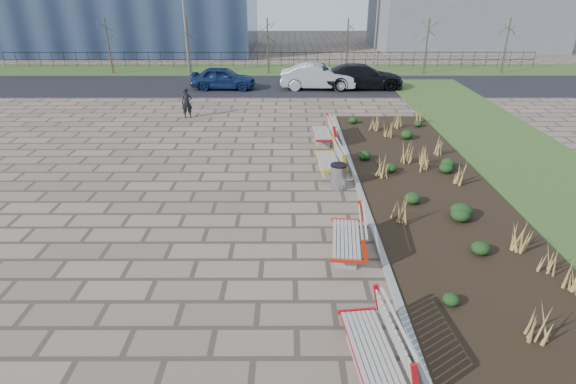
{
  "coord_description": "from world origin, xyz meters",
  "views": [
    {
      "loc": [
        1.48,
        -8.83,
        6.46
      ],
      "look_at": [
        1.5,
        3.0,
        0.9
      ],
      "focal_mm": 28.0,
      "sensor_mm": 36.0,
      "label": 1
    }
  ],
  "objects_px": {
    "car_blue": "(223,78)",
    "lamp_west": "(186,33)",
    "car_black": "(362,76)",
    "car_silver": "(318,77)",
    "bench_a": "(371,345)",
    "lamp_east": "(376,33)",
    "pedestrian": "(187,103)",
    "litter_bin": "(338,177)",
    "bench_b": "(346,236)",
    "bench_d": "(322,132)",
    "bench_c": "(328,159)"
  },
  "relations": [
    {
      "from": "bench_b",
      "to": "bench_c",
      "type": "height_order",
      "value": "same"
    },
    {
      "from": "litter_bin",
      "to": "car_blue",
      "type": "height_order",
      "value": "car_blue"
    },
    {
      "from": "bench_d",
      "to": "car_silver",
      "type": "relative_size",
      "value": 0.43
    },
    {
      "from": "lamp_west",
      "to": "litter_bin",
      "type": "bearing_deg",
      "value": -66.07
    },
    {
      "from": "car_blue",
      "to": "car_silver",
      "type": "height_order",
      "value": "car_silver"
    },
    {
      "from": "bench_d",
      "to": "lamp_east",
      "type": "xyz_separation_m",
      "value": [
        5.0,
        15.93,
        2.54
      ]
    },
    {
      "from": "litter_bin",
      "to": "car_silver",
      "type": "distance_m",
      "value": 15.68
    },
    {
      "from": "car_blue",
      "to": "lamp_west",
      "type": "relative_size",
      "value": 0.7
    },
    {
      "from": "pedestrian",
      "to": "car_blue",
      "type": "height_order",
      "value": "pedestrian"
    },
    {
      "from": "pedestrian",
      "to": "lamp_west",
      "type": "bearing_deg",
      "value": 85.98
    },
    {
      "from": "bench_c",
      "to": "litter_bin",
      "type": "bearing_deg",
      "value": -86.28
    },
    {
      "from": "bench_a",
      "to": "bench_c",
      "type": "xyz_separation_m",
      "value": [
        0.0,
        9.38,
        0.0
      ]
    },
    {
      "from": "car_black",
      "to": "lamp_west",
      "type": "bearing_deg",
      "value": 65.57
    },
    {
      "from": "bench_c",
      "to": "bench_d",
      "type": "bearing_deg",
      "value": 85.4
    },
    {
      "from": "litter_bin",
      "to": "lamp_east",
      "type": "distance_m",
      "value": 21.47
    },
    {
      "from": "pedestrian",
      "to": "lamp_east",
      "type": "relative_size",
      "value": 0.26
    },
    {
      "from": "litter_bin",
      "to": "car_blue",
      "type": "relative_size",
      "value": 0.2
    },
    {
      "from": "bench_b",
      "to": "bench_d",
      "type": "xyz_separation_m",
      "value": [
        0.0,
        8.92,
        0.0
      ]
    },
    {
      "from": "bench_b",
      "to": "car_blue",
      "type": "height_order",
      "value": "car_blue"
    },
    {
      "from": "bench_b",
      "to": "car_silver",
      "type": "bearing_deg",
      "value": 94.57
    },
    {
      "from": "lamp_west",
      "to": "lamp_east",
      "type": "height_order",
      "value": "same"
    },
    {
      "from": "bench_c",
      "to": "car_blue",
      "type": "height_order",
      "value": "car_blue"
    },
    {
      "from": "bench_a",
      "to": "car_blue",
      "type": "xyz_separation_m",
      "value": [
        -5.72,
        23.6,
        0.23
      ]
    },
    {
      "from": "bench_b",
      "to": "lamp_east",
      "type": "xyz_separation_m",
      "value": [
        5.0,
        24.85,
        2.54
      ]
    },
    {
      "from": "bench_a",
      "to": "litter_bin",
      "type": "height_order",
      "value": "bench_a"
    },
    {
      "from": "bench_b",
      "to": "car_blue",
      "type": "bearing_deg",
      "value": 112.09
    },
    {
      "from": "bench_a",
      "to": "pedestrian",
      "type": "height_order",
      "value": "pedestrian"
    },
    {
      "from": "bench_b",
      "to": "pedestrian",
      "type": "relative_size",
      "value": 1.37
    },
    {
      "from": "lamp_east",
      "to": "litter_bin",
      "type": "bearing_deg",
      "value": -102.97
    },
    {
      "from": "bench_a",
      "to": "lamp_east",
      "type": "bearing_deg",
      "value": 73.67
    },
    {
      "from": "car_silver",
      "to": "car_black",
      "type": "relative_size",
      "value": 0.89
    },
    {
      "from": "bench_a",
      "to": "pedestrian",
      "type": "distance_m",
      "value": 18.06
    },
    {
      "from": "car_blue",
      "to": "car_silver",
      "type": "xyz_separation_m",
      "value": [
        6.2,
        -0.03,
        0.08
      ]
    },
    {
      "from": "bench_d",
      "to": "car_silver",
      "type": "xyz_separation_m",
      "value": [
        0.48,
        10.83,
        0.32
      ]
    },
    {
      "from": "car_black",
      "to": "lamp_east",
      "type": "height_order",
      "value": "lamp_east"
    },
    {
      "from": "pedestrian",
      "to": "car_blue",
      "type": "bearing_deg",
      "value": 66.81
    },
    {
      "from": "bench_a",
      "to": "litter_bin",
      "type": "bearing_deg",
      "value": 81.99
    },
    {
      "from": "car_blue",
      "to": "lamp_west",
      "type": "xyz_separation_m",
      "value": [
        -3.28,
        5.06,
        2.31
      ]
    },
    {
      "from": "bench_d",
      "to": "lamp_west",
      "type": "relative_size",
      "value": 0.35
    },
    {
      "from": "litter_bin",
      "to": "car_silver",
      "type": "relative_size",
      "value": 0.18
    },
    {
      "from": "bench_a",
      "to": "car_silver",
      "type": "height_order",
      "value": "car_silver"
    },
    {
      "from": "bench_c",
      "to": "car_silver",
      "type": "bearing_deg",
      "value": 83.46
    },
    {
      "from": "bench_a",
      "to": "bench_b",
      "type": "xyz_separation_m",
      "value": [
        0.0,
        3.81,
        0.0
      ]
    },
    {
      "from": "bench_b",
      "to": "bench_a",
      "type": "bearing_deg",
      "value": -84.04
    },
    {
      "from": "car_silver",
      "to": "car_black",
      "type": "height_order",
      "value": "car_silver"
    },
    {
      "from": "litter_bin",
      "to": "bench_c",
      "type": "bearing_deg",
      "value": 98.32
    },
    {
      "from": "car_black",
      "to": "car_blue",
      "type": "bearing_deg",
      "value": 88.16
    },
    {
      "from": "bench_d",
      "to": "lamp_east",
      "type": "distance_m",
      "value": 16.88
    },
    {
      "from": "bench_a",
      "to": "lamp_west",
      "type": "height_order",
      "value": "lamp_west"
    },
    {
      "from": "litter_bin",
      "to": "car_silver",
      "type": "bearing_deg",
      "value": 89.04
    }
  ]
}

